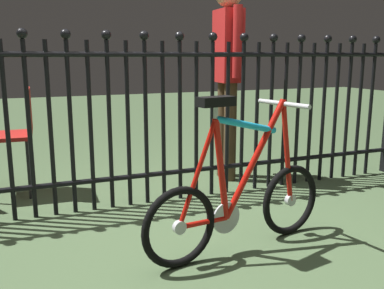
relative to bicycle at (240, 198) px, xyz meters
The scene contains 5 objects.
ground_plane 0.43m from the bicycle, 153.09° to the left, with size 20.00×20.00×0.00m, color #485F3D.
iron_fence 1.09m from the bicycle, 109.47° to the left, with size 4.84×0.07×1.31m.
bicycle is the anchor object (origin of this frame).
chair_red 1.95m from the bicycle, 126.07° to the left, with size 0.43×0.42×0.84m.
person_visitor 1.65m from the bicycle, 65.99° to the left, with size 0.23×0.47×1.72m.
Camera 1 is at (-0.87, -2.17, 1.09)m, focal length 40.40 mm.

